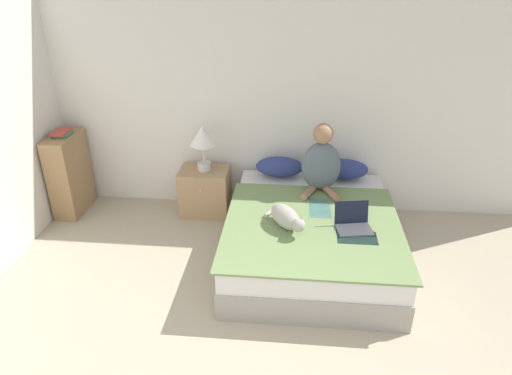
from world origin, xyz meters
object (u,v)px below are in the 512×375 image
Objects in this scene: nightstand at (205,191)px; bookshelf at (70,174)px; pillow_far at (344,169)px; table_lamp at (203,139)px; book_stack_top at (61,133)px; cat_tabby at (287,218)px; person_sitting at (321,163)px; bed at (311,236)px; pillow_near at (280,167)px; laptop_open at (353,223)px.

bookshelf is (-1.53, -0.09, 0.19)m from nightstand.
bookshelf reaches higher than pillow_far.
book_stack_top is (-1.54, -0.09, 0.05)m from table_lamp.
bookshelf is (-2.48, 0.94, -0.12)m from cat_tabby.
nightstand is 1.54m from bookshelf.
person_sitting is (-0.27, -0.30, 0.20)m from pillow_far.
person_sitting reaches higher than pillow_far.
pillow_far is 1.57m from table_lamp.
bookshelf is at bearing -73.23° from book_stack_top.
table_lamp is (0.01, 0.01, 0.63)m from nightstand.
cat_tabby is (-0.24, -0.24, 0.34)m from bed.
cat_tabby is 2.68m from book_stack_top.
pillow_near is 0.72× the size of person_sitting.
bed is at bearing 138.71° from laptop_open.
laptop_open reaches higher than nightstand.
bookshelf is at bearing -144.08° from cat_tabby.
cat_tabby is 1.08× the size of table_lamp.
nightstand is (-0.84, -0.04, -0.32)m from pillow_near.
person_sitting is 1.41× the size of table_lamp.
nightstand is (-1.55, 0.99, -0.26)m from laptop_open.
bed is at bearing -66.97° from pillow_near.
laptop_open is (0.28, -0.73, -0.26)m from person_sitting.
pillow_far is (0.35, 0.82, 0.35)m from bed.
bookshelf is 3.81× the size of book_stack_top.
pillow_far is at bearing 1.44° from table_lamp.
bookshelf is at bearing 165.74° from bed.
person_sitting reaches higher than cat_tabby.
cat_tabby is at bearing -84.04° from pillow_near.
cat_tabby is 1.58× the size of laptop_open.
table_lamp is (-0.83, -0.04, 0.31)m from pillow_near.
bed is at bearing -33.22° from nightstand.
pillow_far is at bearing 66.99° from bed.
pillow_near and pillow_far have the same top height.
pillow_near is 1.08m from cat_tabby.
book_stack_top is (-2.48, 0.94, 0.37)m from cat_tabby.
book_stack_top is (-2.37, -0.13, 0.36)m from pillow_near.
laptop_open is 3.23m from book_stack_top.
pillow_far is 0.96× the size of nightstand.
table_lamp is at bearing 136.41° from laptop_open.
bookshelf is at bearing -176.44° from table_lamp.
book_stack_top is at bearing 165.66° from bed.
person_sitting is 2.99× the size of book_stack_top.
pillow_far is (0.70, 0.00, 0.00)m from pillow_near.
pillow_near is 2.40m from book_stack_top.
bookshelf is 0.49m from book_stack_top.
nightstand is 0.59× the size of bookshelf.
laptop_open is (0.36, -0.21, 0.29)m from bed.
bed is at bearing -33.59° from table_lamp.
book_stack_top is (-0.00, 0.00, 0.49)m from bookshelf.
book_stack_top is at bearing 106.77° from bookshelf.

